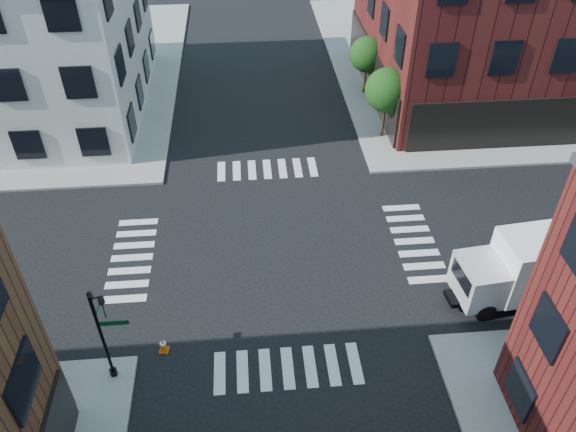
# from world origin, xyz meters

# --- Properties ---
(ground) EXTENTS (120.00, 120.00, 0.00)m
(ground) POSITION_xyz_m (0.00, 0.00, 0.00)
(ground) COLOR black
(ground) RESTS_ON ground
(sidewalk_ne) EXTENTS (30.00, 30.00, 0.15)m
(sidewalk_ne) POSITION_xyz_m (21.00, 21.00, 0.07)
(sidewalk_ne) COLOR gray
(sidewalk_ne) RESTS_ON ground
(building_ne) EXTENTS (25.00, 16.00, 12.00)m
(building_ne) POSITION_xyz_m (20.50, 16.00, 6.00)
(building_ne) COLOR #441111
(building_ne) RESTS_ON ground
(tree_near) EXTENTS (2.69, 2.69, 4.49)m
(tree_near) POSITION_xyz_m (7.56, 9.98, 3.16)
(tree_near) COLOR black
(tree_near) RESTS_ON ground
(tree_far) EXTENTS (2.43, 2.43, 4.07)m
(tree_far) POSITION_xyz_m (7.56, 15.98, 2.87)
(tree_far) COLOR black
(tree_far) RESTS_ON ground
(signal_pole) EXTENTS (1.29, 1.24, 4.60)m
(signal_pole) POSITION_xyz_m (-6.72, -6.68, 2.86)
(signal_pole) COLOR black
(signal_pole) RESTS_ON ground
(box_truck) EXTENTS (7.57, 2.97, 3.36)m
(box_truck) POSITION_xyz_m (11.38, -3.95, 1.75)
(box_truck) COLOR white
(box_truck) RESTS_ON ground
(traffic_cone) EXTENTS (0.42, 0.42, 0.68)m
(traffic_cone) POSITION_xyz_m (-4.97, -5.70, 0.33)
(traffic_cone) COLOR #F2540A
(traffic_cone) RESTS_ON ground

